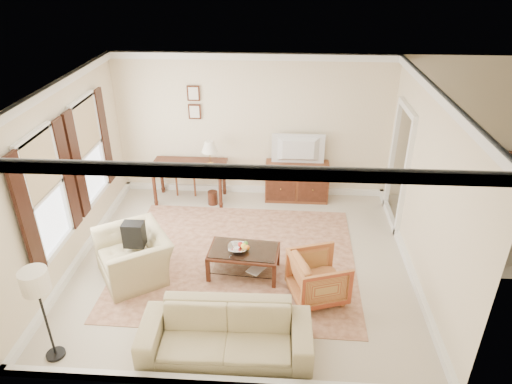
# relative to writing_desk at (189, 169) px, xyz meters

# --- Properties ---
(room_shell) EXTENTS (5.51, 5.01, 2.91)m
(room_shell) POSITION_rel_writing_desk_xyz_m (1.25, -2.03, 1.77)
(room_shell) COLOR beige
(room_shell) RESTS_ON ground
(annex_bedroom) EXTENTS (3.00, 2.70, 2.90)m
(annex_bedroom) POSITION_rel_writing_desk_xyz_m (5.74, -0.88, -0.36)
(annex_bedroom) COLOR beige
(annex_bedroom) RESTS_ON ground
(window_front) EXTENTS (0.12, 1.56, 1.80)m
(window_front) POSITION_rel_writing_desk_xyz_m (-1.45, -2.73, 0.85)
(window_front) COLOR #CCB284
(window_front) RESTS_ON room_shell
(window_rear) EXTENTS (0.12, 1.56, 1.80)m
(window_rear) POSITION_rel_writing_desk_xyz_m (-1.45, -1.13, 0.85)
(window_rear) COLOR #CCB284
(window_rear) RESTS_ON room_shell
(doorway) EXTENTS (0.10, 1.12, 2.25)m
(doorway) POSITION_rel_writing_desk_xyz_m (3.96, -0.53, 0.38)
(doorway) COLOR white
(doorway) RESTS_ON room_shell
(rug) EXTENTS (3.95, 3.40, 0.01)m
(rug) POSITION_rel_writing_desk_xyz_m (1.16, -1.99, -0.69)
(rug) COLOR brown
(rug) RESTS_ON room_shell
(writing_desk) EXTENTS (1.48, 0.74, 0.81)m
(writing_desk) POSITION_rel_writing_desk_xyz_m (0.00, 0.00, 0.00)
(writing_desk) COLOR #4C2315
(writing_desk) RESTS_ON room_shell
(desk_chair) EXTENTS (0.46, 0.46, 1.05)m
(desk_chair) POSITION_rel_writing_desk_xyz_m (-0.13, 0.35, -0.17)
(desk_chair) COLOR brown
(desk_chair) RESTS_ON room_shell
(desk_lamp) EXTENTS (0.32, 0.32, 0.50)m
(desk_lamp) POSITION_rel_writing_desk_xyz_m (0.44, -0.00, 0.36)
(desk_lamp) COLOR silver
(desk_lamp) RESTS_ON writing_desk
(framed_prints) EXTENTS (0.25, 0.04, 0.68)m
(framed_prints) POSITION_rel_writing_desk_xyz_m (0.10, 0.44, 1.24)
(framed_prints) COLOR #4C2315
(framed_prints) RESTS_ON room_shell
(sideboard) EXTENTS (1.27, 0.49, 0.78)m
(sideboard) POSITION_rel_writing_desk_xyz_m (2.17, 0.19, -0.31)
(sideboard) COLOR brown
(sideboard) RESTS_ON room_shell
(tv) EXTENTS (1.00, 0.57, 0.13)m
(tv) POSITION_rel_writing_desk_xyz_m (2.17, 0.17, 0.58)
(tv) COLOR black
(tv) RESTS_ON sideboard
(coffee_table) EXTENTS (1.14, 0.72, 0.46)m
(coffee_table) POSITION_rel_writing_desk_xyz_m (1.30, -2.35, -0.35)
(coffee_table) COLOR #4C2315
(coffee_table) RESTS_ON room_shell
(fruit_bowl) EXTENTS (0.42, 0.42, 0.10)m
(fruit_bowl) POSITION_rel_writing_desk_xyz_m (1.21, -2.38, -0.18)
(fruit_bowl) COLOR silver
(fruit_bowl) RESTS_ON coffee_table
(book_a) EXTENTS (0.28, 0.10, 0.38)m
(book_a) POSITION_rel_writing_desk_xyz_m (1.17, -2.21, -0.52)
(book_a) COLOR brown
(book_a) RESTS_ON coffee_table
(book_b) EXTENTS (0.25, 0.17, 0.38)m
(book_b) POSITION_rel_writing_desk_xyz_m (1.42, -2.41, -0.52)
(book_b) COLOR brown
(book_b) RESTS_ON coffee_table
(striped_armchair) EXTENTS (0.91, 0.94, 0.78)m
(striped_armchair) POSITION_rel_writing_desk_xyz_m (2.44, -2.83, -0.31)
(striped_armchair) COLOR #9B3C21
(striped_armchair) RESTS_ON room_shell
(club_armchair) EXTENTS (1.24, 1.35, 0.99)m
(club_armchair) POSITION_rel_writing_desk_xyz_m (-0.41, -2.50, -0.20)
(club_armchair) COLOR tan
(club_armchair) RESTS_ON room_shell
(backpack) EXTENTS (0.35, 0.39, 0.40)m
(backpack) POSITION_rel_writing_desk_xyz_m (-0.39, -2.42, 0.05)
(backpack) COLOR black
(backpack) RESTS_ON club_armchair
(sofa) EXTENTS (2.18, 0.68, 0.85)m
(sofa) POSITION_rel_writing_desk_xyz_m (1.21, -3.97, -0.27)
(sofa) COLOR tan
(sofa) RESTS_ON room_shell
(floor_lamp) EXTENTS (0.33, 0.33, 1.35)m
(floor_lamp) POSITION_rel_writing_desk_xyz_m (-0.96, -4.18, 0.41)
(floor_lamp) COLOR black
(floor_lamp) RESTS_ON room_shell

